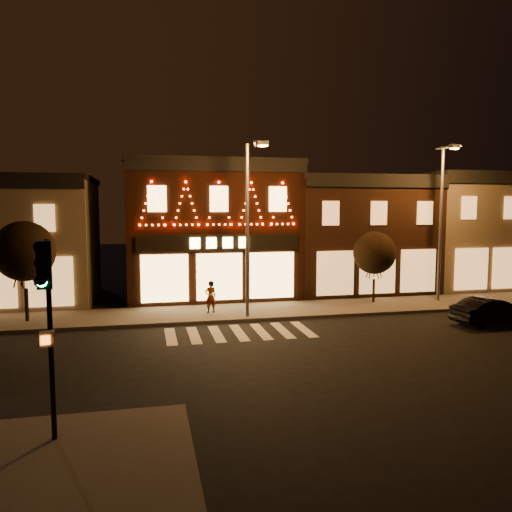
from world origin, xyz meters
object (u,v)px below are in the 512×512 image
object	(u,v)px
streetlamp_mid	(249,216)
dark_sedan	(491,311)
pedestrian	(211,297)
traffic_signal_near	(47,301)

from	to	relation	value
streetlamp_mid	dark_sedan	distance (m)	12.38
dark_sedan	pedestrian	distance (m)	13.66
dark_sedan	traffic_signal_near	bearing A→B (deg)	108.00
streetlamp_mid	traffic_signal_near	bearing A→B (deg)	-107.15
traffic_signal_near	pedestrian	size ratio (longest dim) A/B	2.84
traffic_signal_near	pedestrian	xyz separation A→B (m)	(5.40, 13.36, -2.49)
traffic_signal_near	streetlamp_mid	bearing A→B (deg)	49.12
traffic_signal_near	dark_sedan	bearing A→B (deg)	15.38
traffic_signal_near	dark_sedan	size ratio (longest dim) A/B	1.21
dark_sedan	pedestrian	size ratio (longest dim) A/B	2.35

